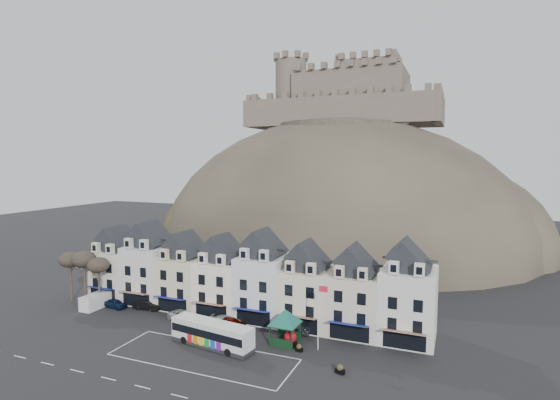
{
  "coord_description": "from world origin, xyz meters",
  "views": [
    {
      "loc": [
        29.29,
        -41.15,
        23.27
      ],
      "look_at": [
        2.51,
        24.0,
        16.7
      ],
      "focal_mm": 28.0,
      "sensor_mm": 36.0,
      "label": 1
    }
  ],
  "objects_px": {
    "bus_shelter": "(285,317)",
    "car_white": "(226,320)",
    "bus": "(212,333)",
    "car_maroon": "(232,323)",
    "red_buoy": "(290,338)",
    "flagpole": "(319,312)",
    "car_silver": "(184,316)",
    "white_van": "(95,301)",
    "car_black": "(148,305)",
    "car_charcoal": "(296,329)",
    "car_navy": "(115,304)"
  },
  "relations": [
    {
      "from": "bus",
      "to": "white_van",
      "type": "height_order",
      "value": "bus"
    },
    {
      "from": "bus",
      "to": "car_maroon",
      "type": "bearing_deg",
      "value": 104.59
    },
    {
      "from": "bus_shelter",
      "to": "flagpole",
      "type": "height_order",
      "value": "flagpole"
    },
    {
      "from": "flagpole",
      "to": "car_charcoal",
      "type": "bearing_deg",
      "value": 139.33
    },
    {
      "from": "car_navy",
      "to": "car_black",
      "type": "bearing_deg",
      "value": -68.21
    },
    {
      "from": "bus",
      "to": "bus_shelter",
      "type": "relative_size",
      "value": 1.62
    },
    {
      "from": "bus",
      "to": "bus_shelter",
      "type": "height_order",
      "value": "bus_shelter"
    },
    {
      "from": "bus",
      "to": "red_buoy",
      "type": "height_order",
      "value": "bus"
    },
    {
      "from": "bus_shelter",
      "to": "car_white",
      "type": "xyz_separation_m",
      "value": [
        -10.02,
        2.67,
        -2.84
      ]
    },
    {
      "from": "car_charcoal",
      "to": "bus",
      "type": "bearing_deg",
      "value": 137.34
    },
    {
      "from": "car_navy",
      "to": "car_white",
      "type": "xyz_separation_m",
      "value": [
        19.6,
        0.38,
        -0.04
      ]
    },
    {
      "from": "bus_shelter",
      "to": "white_van",
      "type": "height_order",
      "value": "bus_shelter"
    },
    {
      "from": "bus_shelter",
      "to": "flagpole",
      "type": "relative_size",
      "value": 0.85
    },
    {
      "from": "red_buoy",
      "to": "car_charcoal",
      "type": "relative_size",
      "value": 0.5
    },
    {
      "from": "bus",
      "to": "car_maroon",
      "type": "height_order",
      "value": "bus"
    },
    {
      "from": "red_buoy",
      "to": "flagpole",
      "type": "bearing_deg",
      "value": 5.5
    },
    {
      "from": "car_maroon",
      "to": "white_van",
      "type": "bearing_deg",
      "value": 97.63
    },
    {
      "from": "white_van",
      "to": "car_white",
      "type": "xyz_separation_m",
      "value": [
        22.48,
        1.57,
        -0.45
      ]
    },
    {
      "from": "flagpole",
      "to": "car_maroon",
      "type": "height_order",
      "value": "flagpole"
    },
    {
      "from": "white_van",
      "to": "car_maroon",
      "type": "height_order",
      "value": "white_van"
    },
    {
      "from": "flagpole",
      "to": "car_black",
      "type": "bearing_deg",
      "value": 172.69
    },
    {
      "from": "flagpole",
      "to": "car_silver",
      "type": "relative_size",
      "value": 1.63
    },
    {
      "from": "red_buoy",
      "to": "car_maroon",
      "type": "xyz_separation_m",
      "value": [
        -9.67,
        2.55,
        -0.27
      ]
    },
    {
      "from": "flagpole",
      "to": "car_charcoal",
      "type": "relative_size",
      "value": 2.1
    },
    {
      "from": "flagpole",
      "to": "bus_shelter",
      "type": "bearing_deg",
      "value": 178.67
    },
    {
      "from": "car_silver",
      "to": "white_van",
      "type": "bearing_deg",
      "value": 106.72
    },
    {
      "from": "car_black",
      "to": "car_white",
      "type": "height_order",
      "value": "car_black"
    },
    {
      "from": "white_van",
      "to": "car_maroon",
      "type": "distance_m",
      "value": 23.7
    },
    {
      "from": "bus",
      "to": "car_navy",
      "type": "distance_m",
      "value": 22.5
    },
    {
      "from": "red_buoy",
      "to": "car_silver",
      "type": "bearing_deg",
      "value": 172.74
    },
    {
      "from": "car_black",
      "to": "car_silver",
      "type": "bearing_deg",
      "value": -108.17
    },
    {
      "from": "bus_shelter",
      "to": "car_black",
      "type": "xyz_separation_m",
      "value": [
        -24.42,
        3.6,
        -2.73
      ]
    },
    {
      "from": "car_silver",
      "to": "car_white",
      "type": "bearing_deg",
      "value": -67.39
    },
    {
      "from": "white_van",
      "to": "car_silver",
      "type": "distance_m",
      "value": 16.08
    },
    {
      "from": "car_navy",
      "to": "car_silver",
      "type": "xyz_separation_m",
      "value": [
        13.19,
        -0.54,
        0.02
      ]
    },
    {
      "from": "red_buoy",
      "to": "car_charcoal",
      "type": "xyz_separation_m",
      "value": [
        -0.69,
        4.05,
        -0.35
      ]
    },
    {
      "from": "flagpole",
      "to": "car_black",
      "type": "xyz_separation_m",
      "value": [
        -28.9,
        3.71,
        -3.98
      ]
    },
    {
      "from": "car_charcoal",
      "to": "car_white",
      "type": "bearing_deg",
      "value": 99.14
    },
    {
      "from": "flagpole",
      "to": "car_white",
      "type": "relative_size",
      "value": 1.85
    },
    {
      "from": "bus_shelter",
      "to": "car_charcoal",
      "type": "height_order",
      "value": "bus_shelter"
    },
    {
      "from": "red_buoy",
      "to": "white_van",
      "type": "relative_size",
      "value": 0.4
    },
    {
      "from": "car_silver",
      "to": "car_white",
      "type": "relative_size",
      "value": 1.13
    },
    {
      "from": "bus_shelter",
      "to": "car_black",
      "type": "relative_size",
      "value": 1.54
    },
    {
      "from": "flagpole",
      "to": "car_silver",
      "type": "bearing_deg",
      "value": 174.93
    },
    {
      "from": "car_black",
      "to": "car_navy",
      "type": "bearing_deg",
      "value": 99.0
    },
    {
      "from": "red_buoy",
      "to": "flagpole",
      "type": "height_order",
      "value": "flagpole"
    },
    {
      "from": "car_maroon",
      "to": "flagpole",
      "type": "bearing_deg",
      "value": -94.17
    },
    {
      "from": "red_buoy",
      "to": "car_navy",
      "type": "distance_m",
      "value": 30.6
    },
    {
      "from": "bus",
      "to": "red_buoy",
      "type": "bearing_deg",
      "value": 31.0
    },
    {
      "from": "car_charcoal",
      "to": "car_black",
      "type": "bearing_deg",
      "value": 93.94
    }
  ]
}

